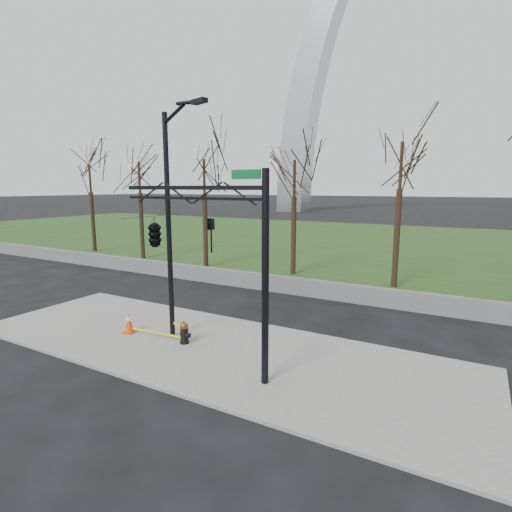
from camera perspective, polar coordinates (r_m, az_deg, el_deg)
The scene contains 11 objects.
ground at distance 14.27m, azimuth -7.19°, elevation -12.99°, with size 500.00×500.00×0.00m, color black.
sidewalk at distance 14.25m, azimuth -7.19°, elevation -12.81°, with size 18.00×6.00×0.10m, color slate.
grass_strip at distance 41.65m, azimuth 18.10°, elevation 1.77°, with size 120.00×40.00×0.06m, color #214017.
guardrail at distance 20.77m, azimuth 6.03°, elevation -4.35°, with size 60.00×0.30×0.90m, color #59595B.
gateway_arch at distance 90.03m, azimuth 25.67°, elevation 26.36°, with size 66.00×6.00×65.00m, color #B6B8BE, non-canonical shape.
tree_row at distance 22.57m, azimuth 27.63°, elevation 5.61°, with size 60.42×4.00×8.59m.
fire_hydrant at distance 14.41m, azimuth -10.21°, elevation -10.81°, with size 0.51×0.33×0.81m.
traffic_cone at distance 15.89m, azimuth -17.70°, elevation -9.09°, with size 0.44×0.44×0.78m.
street_light at distance 14.12m, azimuth -12.00°, elevation 6.28°, with size 2.32×0.88×8.21m.
traffic_signal_mast at distance 12.40m, azimuth -11.82°, elevation 3.29°, with size 5.10×2.50×6.00m.
caution_tape at distance 15.06m, azimuth -13.35°, elevation -10.37°, with size 2.47×0.53×0.42m.
Camera 1 is at (7.90, -10.53, 5.51)m, focal length 27.93 mm.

